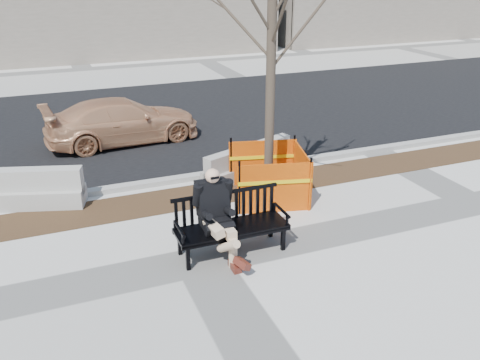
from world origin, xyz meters
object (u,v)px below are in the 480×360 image
at_px(tree_fence, 268,197).
at_px(jersey_barrier_left, 14,207).
at_px(bench, 232,252).
at_px(sedan, 125,142).
at_px(seated_man, 216,253).
at_px(jersey_barrier_right, 249,174).

xyz_separation_m(tree_fence, jersey_barrier_left, (-5.24, 1.58, 0.00)).
bearing_deg(bench, jersey_barrier_left, 136.90).
distance_m(tree_fence, sedan, 5.49).
height_order(bench, jersey_barrier_left, bench).
bearing_deg(tree_fence, jersey_barrier_left, 163.22).
distance_m(seated_man, jersey_barrier_left, 4.80).
height_order(seated_man, sedan, seated_man).
bearing_deg(jersey_barrier_right, bench, -138.85).
xyz_separation_m(bench, sedan, (-0.69, 6.88, 0.00)).
relative_size(seated_man, jersey_barrier_left, 0.54).
relative_size(tree_fence, sedan, 1.35).
bearing_deg(jersey_barrier_left, seated_man, -27.98).
bearing_deg(jersey_barrier_left, jersey_barrier_right, 14.99).
relative_size(bench, jersey_barrier_right, 0.77).
relative_size(jersey_barrier_left, jersey_barrier_right, 1.14).
bearing_deg(tree_fence, seated_man, -135.55).
xyz_separation_m(seated_man, jersey_barrier_right, (1.98, 3.19, 0.00)).
bearing_deg(tree_fence, sedan, 114.43).
relative_size(bench, jersey_barrier_left, 0.68).
height_order(tree_fence, jersey_barrier_right, tree_fence).
bearing_deg(bench, tree_fence, 50.25).
relative_size(tree_fence, jersey_barrier_left, 1.96).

